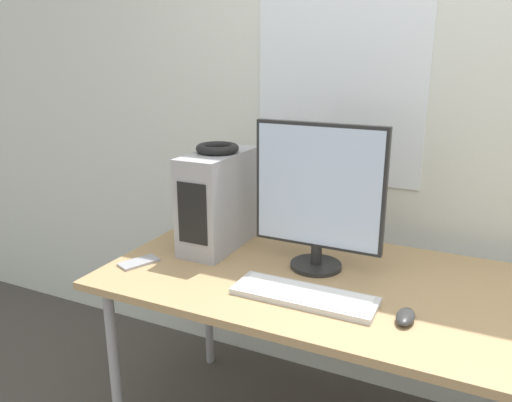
% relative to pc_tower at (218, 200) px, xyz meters
% --- Properties ---
extents(wall_back, '(8.00, 0.07, 2.70)m').
position_rel_pc_tower_xyz_m(wall_back, '(0.91, 0.46, 0.38)').
color(wall_back, silver).
rests_on(wall_back, ground_plane).
extents(desk, '(2.41, 0.86, 0.78)m').
position_rel_pc_tower_xyz_m(desk, '(0.91, -0.10, -0.24)').
color(desk, tan).
rests_on(desk, ground_plane).
extents(pc_tower, '(0.18, 0.40, 0.40)m').
position_rel_pc_tower_xyz_m(pc_tower, '(0.00, 0.00, 0.00)').
color(pc_tower, '#9E9EA3').
rests_on(pc_tower, desk).
extents(headphones, '(0.17, 0.17, 0.03)m').
position_rel_pc_tower_xyz_m(headphones, '(0.00, 0.00, 0.21)').
color(headphones, black).
rests_on(headphones, pc_tower).
extents(monitor_main, '(0.48, 0.19, 0.54)m').
position_rel_pc_tower_xyz_m(monitor_main, '(0.44, -0.04, 0.09)').
color(monitor_main, black).
rests_on(monitor_main, desk).
extents(keyboard, '(0.48, 0.16, 0.02)m').
position_rel_pc_tower_xyz_m(keyboard, '(0.49, -0.29, -0.19)').
color(keyboard, silver).
rests_on(keyboard, desk).
extents(mouse, '(0.05, 0.11, 0.03)m').
position_rel_pc_tower_xyz_m(mouse, '(0.81, -0.30, -0.18)').
color(mouse, '#2D2D2D').
rests_on(mouse, desk).
extents(cell_phone, '(0.13, 0.17, 0.01)m').
position_rel_pc_tower_xyz_m(cell_phone, '(-0.19, -0.30, -0.19)').
color(cell_phone, '#99999E').
rests_on(cell_phone, desk).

